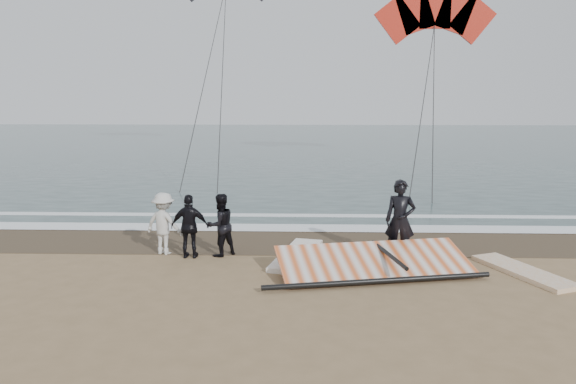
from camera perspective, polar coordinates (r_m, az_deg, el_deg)
name	(u,v)px	position (r m, az deg, el deg)	size (l,w,h in m)	color
ground	(315,303)	(10.77, 2.74, -11.24)	(120.00, 120.00, 0.00)	#8C704C
sea	(308,145)	(43.22, 2.05, 4.84)	(120.00, 54.00, 0.02)	#233838
wet_sand	(312,241)	(15.05, 2.47, -5.00)	(120.00, 2.80, 0.01)	#4C3D2B
foam_near	(312,228)	(16.41, 2.41, -3.66)	(120.00, 0.90, 0.01)	white
foam_far	(311,215)	(18.06, 2.36, -2.39)	(120.00, 0.45, 0.01)	white
man_main	(400,220)	(13.44, 11.32, -2.83)	(0.70, 0.46, 1.92)	black
board_white	(523,271)	(13.44, 22.77, -7.45)	(0.71, 2.54, 0.10)	white
board_cream	(297,255)	(13.60, 0.89, -6.42)	(0.72, 2.69, 0.11)	white
trio_cluster	(189,225)	(13.79, -10.06, -3.29)	(2.43, 1.00, 1.54)	black
sail_rig	(371,263)	(12.61, 8.40, -7.19)	(4.79, 2.56, 0.52)	black
kite_red	(435,20)	(32.09, 14.68, 16.55)	(7.13, 5.87, 14.05)	red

